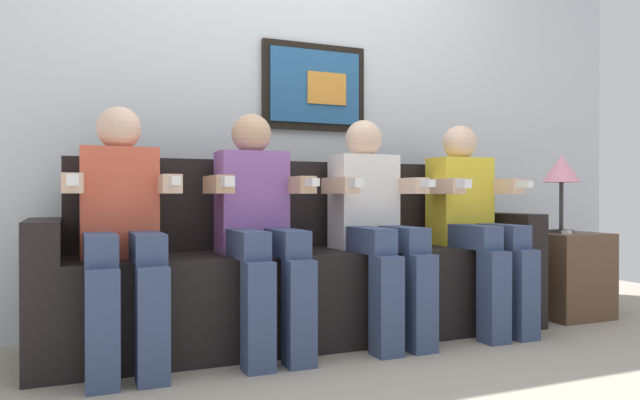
{
  "coord_description": "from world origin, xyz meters",
  "views": [
    {
      "loc": [
        -1.1,
        -2.44,
        0.72
      ],
      "look_at": [
        0.0,
        0.15,
        0.7
      ],
      "focal_mm": 33.22,
      "sensor_mm": 36.0,
      "label": 1
    }
  ],
  "objects_px": {
    "person_rightmost": "(473,217)",
    "table_lamp": "(561,172)",
    "person_left_center": "(259,221)",
    "person_right_center": "(375,219)",
    "person_leftmost": "(122,223)",
    "couch": "(306,276)",
    "spare_remote_on_table": "(561,232)",
    "side_table_right": "(566,275)"
  },
  "relations": [
    {
      "from": "couch",
      "to": "side_table_right",
      "type": "distance_m",
      "value": 1.63
    },
    {
      "from": "person_left_center",
      "to": "table_lamp",
      "type": "xyz_separation_m",
      "value": [
        1.88,
        0.05,
        0.25
      ]
    },
    {
      "from": "spare_remote_on_table",
      "to": "person_right_center",
      "type": "bearing_deg",
      "value": -179.09
    },
    {
      "from": "person_leftmost",
      "to": "person_left_center",
      "type": "distance_m",
      "value": 0.6
    },
    {
      "from": "person_right_center",
      "to": "person_rightmost",
      "type": "bearing_deg",
      "value": 0.0
    },
    {
      "from": "person_left_center",
      "to": "spare_remote_on_table",
      "type": "relative_size",
      "value": 8.54
    },
    {
      "from": "person_right_center",
      "to": "spare_remote_on_table",
      "type": "distance_m",
      "value": 1.25
    },
    {
      "from": "couch",
      "to": "side_table_right",
      "type": "bearing_deg",
      "value": -3.79
    },
    {
      "from": "table_lamp",
      "to": "spare_remote_on_table",
      "type": "distance_m",
      "value": 0.35
    },
    {
      "from": "person_leftmost",
      "to": "table_lamp",
      "type": "distance_m",
      "value": 2.49
    },
    {
      "from": "person_leftmost",
      "to": "spare_remote_on_table",
      "type": "bearing_deg",
      "value": 0.46
    },
    {
      "from": "person_rightmost",
      "to": "side_table_right",
      "type": "distance_m",
      "value": 0.81
    },
    {
      "from": "couch",
      "to": "person_right_center",
      "type": "xyz_separation_m",
      "value": [
        0.3,
        -0.17,
        0.29
      ]
    },
    {
      "from": "person_rightmost",
      "to": "table_lamp",
      "type": "xyz_separation_m",
      "value": [
        0.67,
        0.05,
        0.25
      ]
    },
    {
      "from": "person_right_center",
      "to": "person_leftmost",
      "type": "bearing_deg",
      "value": 180.0
    },
    {
      "from": "couch",
      "to": "person_rightmost",
      "type": "height_order",
      "value": "person_rightmost"
    },
    {
      "from": "person_left_center",
      "to": "side_table_right",
      "type": "distance_m",
      "value": 1.96
    },
    {
      "from": "person_leftmost",
      "to": "person_rightmost",
      "type": "relative_size",
      "value": 1.0
    },
    {
      "from": "person_right_center",
      "to": "spare_remote_on_table",
      "type": "bearing_deg",
      "value": 0.91
    },
    {
      "from": "side_table_right",
      "to": "person_left_center",
      "type": "bearing_deg",
      "value": -178.17
    },
    {
      "from": "person_right_center",
      "to": "person_rightmost",
      "type": "distance_m",
      "value": 0.6
    },
    {
      "from": "person_rightmost",
      "to": "table_lamp",
      "type": "height_order",
      "value": "person_rightmost"
    },
    {
      "from": "person_leftmost",
      "to": "spare_remote_on_table",
      "type": "xyz_separation_m",
      "value": [
        2.44,
        0.02,
        -0.1
      ]
    },
    {
      "from": "couch",
      "to": "spare_remote_on_table",
      "type": "xyz_separation_m",
      "value": [
        1.54,
        -0.15,
        0.2
      ]
    },
    {
      "from": "person_leftmost",
      "to": "side_table_right",
      "type": "relative_size",
      "value": 2.22
    },
    {
      "from": "person_right_center",
      "to": "side_table_right",
      "type": "relative_size",
      "value": 2.22
    },
    {
      "from": "spare_remote_on_table",
      "to": "couch",
      "type": "bearing_deg",
      "value": 174.47
    },
    {
      "from": "person_right_center",
      "to": "side_table_right",
      "type": "distance_m",
      "value": 1.37
    },
    {
      "from": "person_right_center",
      "to": "table_lamp",
      "type": "relative_size",
      "value": 2.41
    },
    {
      "from": "person_leftmost",
      "to": "side_table_right",
      "type": "height_order",
      "value": "person_leftmost"
    },
    {
      "from": "person_rightmost",
      "to": "spare_remote_on_table",
      "type": "relative_size",
      "value": 8.54
    },
    {
      "from": "person_left_center",
      "to": "person_rightmost",
      "type": "distance_m",
      "value": 1.2
    },
    {
      "from": "person_right_center",
      "to": "table_lamp",
      "type": "distance_m",
      "value": 1.3
    },
    {
      "from": "person_right_center",
      "to": "spare_remote_on_table",
      "type": "height_order",
      "value": "person_right_center"
    },
    {
      "from": "person_right_center",
      "to": "person_rightmost",
      "type": "xyz_separation_m",
      "value": [
        0.6,
        0.0,
        0.0
      ]
    },
    {
      "from": "couch",
      "to": "spare_remote_on_table",
      "type": "bearing_deg",
      "value": -5.53
    },
    {
      "from": "person_leftmost",
      "to": "person_right_center",
      "type": "distance_m",
      "value": 1.2
    },
    {
      "from": "person_left_center",
      "to": "person_leftmost",
      "type": "bearing_deg",
      "value": 180.0
    },
    {
      "from": "couch",
      "to": "person_left_center",
      "type": "height_order",
      "value": "person_left_center"
    },
    {
      "from": "person_rightmost",
      "to": "table_lamp",
      "type": "bearing_deg",
      "value": 4.32
    },
    {
      "from": "couch",
      "to": "side_table_right",
      "type": "xyz_separation_m",
      "value": [
        1.62,
        -0.11,
        -0.06
      ]
    },
    {
      "from": "couch",
      "to": "person_right_center",
      "type": "distance_m",
      "value": 0.45
    }
  ]
}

